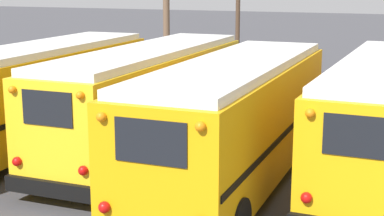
# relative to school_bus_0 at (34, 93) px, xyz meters

# --- Properties ---
(ground_plane) EXTENTS (160.00, 160.00, 0.00)m
(ground_plane) POSITION_rel_school_bus_0_xyz_m (5.04, -0.09, -1.72)
(ground_plane) COLOR #424247
(school_bus_0) EXTENTS (2.66, 10.79, 3.13)m
(school_bus_0) POSITION_rel_school_bus_0_xyz_m (0.00, 0.00, 0.00)
(school_bus_0) COLOR #E5A00C
(school_bus_0) RESTS_ON ground
(school_bus_1) EXTENTS (2.52, 10.28, 3.12)m
(school_bus_1) POSITION_rel_school_bus_0_xyz_m (3.36, 1.05, -0.02)
(school_bus_1) COLOR yellow
(school_bus_1) RESTS_ON ground
(school_bus_2) EXTENTS (2.64, 9.83, 3.17)m
(school_bus_2) POSITION_rel_school_bus_0_xyz_m (6.72, -0.91, 0.02)
(school_bus_2) COLOR #E5A00C
(school_bus_2) RESTS_ON ground
(fence_line) EXTENTS (18.14, 0.06, 1.42)m
(fence_line) POSITION_rel_school_bus_0_xyz_m (5.04, 7.78, -0.72)
(fence_line) COLOR #939399
(fence_line) RESTS_ON ground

